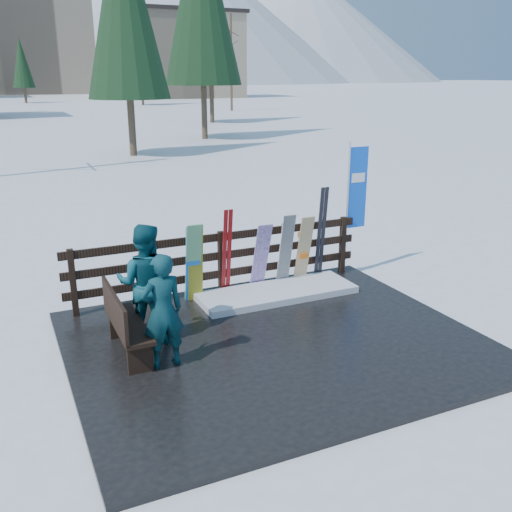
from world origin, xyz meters
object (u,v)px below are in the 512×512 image
bench (123,321)px  person_back (145,283)px  snowboard_1 (193,263)px  rental_flag (355,193)px  snowboard_5 (304,250)px  person_front (163,311)px  snowboard_0 (193,264)px  snowboard_4 (286,250)px  snowboard_3 (261,257)px  snowboard_2 (196,263)px

bench → person_back: bearing=41.7°
snowboard_1 → rental_flag: size_ratio=0.56×
snowboard_5 → person_front: person_front is taller
snowboard_0 → snowboard_4: bearing=0.0°
snowboard_1 → snowboard_3: (1.29, 0.00, -0.06)m
snowboard_3 → person_back: 2.67m
snowboard_3 → bench: bearing=-152.0°
snowboard_1 → snowboard_5: 2.19m
snowboard_5 → snowboard_3: bearing=180.0°
bench → snowboard_0: 2.17m
snowboard_1 → person_front: person_front is taller
bench → snowboard_4: size_ratio=1.05×
snowboard_2 → snowboard_5: 2.15m
snowboard_3 → snowboard_5: bearing=0.0°
snowboard_3 → snowboard_5: (0.90, 0.00, 0.02)m
person_front → person_back: person_back is taller
snowboard_0 → person_front: (-1.12, -2.05, 0.11)m
snowboard_4 → rental_flag: size_ratio=0.55×
snowboard_3 → person_front: size_ratio=0.84×
bench → snowboard_4: snowboard_4 is taller
bench → person_front: (0.43, -0.53, 0.29)m
snowboard_1 → snowboard_4: snowboard_1 is taller
bench → person_back: (0.44, 0.39, 0.38)m
bench → rental_flag: 5.45m
snowboard_5 → snowboard_1: bearing=-180.0°
rental_flag → person_back: (-4.59, -1.39, -0.71)m
snowboard_0 → person_back: 1.59m
snowboard_2 → snowboard_4: 1.77m
snowboard_1 → snowboard_3: 1.30m
snowboard_1 → person_back: bearing=-134.9°
snowboard_5 → rental_flag: rental_flag is taller
snowboard_4 → person_front: bearing=-145.1°
snowboard_3 → rental_flag: bearing=7.1°
bench → person_back: size_ratio=0.84×
snowboard_2 → snowboard_5: size_ratio=1.03×
snowboard_1 → snowboard_5: snowboard_1 is taller
rental_flag → person_back: 4.85m
snowboard_0 → person_back: bearing=-134.7°
snowboard_0 → snowboard_2: snowboard_2 is taller
snowboard_2 → person_back: 1.62m
snowboard_4 → person_back: size_ratio=0.80×
snowboard_3 → snowboard_4: (0.51, -0.00, 0.05)m
snowboard_1 → snowboard_3: bearing=0.0°
person_front → rental_flag: bearing=-158.2°
snowboard_2 → snowboard_4: snowboard_4 is taller
snowboard_4 → snowboard_5: bearing=0.0°
snowboard_4 → snowboard_5: snowboard_4 is taller
snowboard_1 → person_back: size_ratio=0.81×
snowboard_0 → snowboard_1: 0.02m
snowboard_1 → snowboard_3: size_ratio=1.07×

